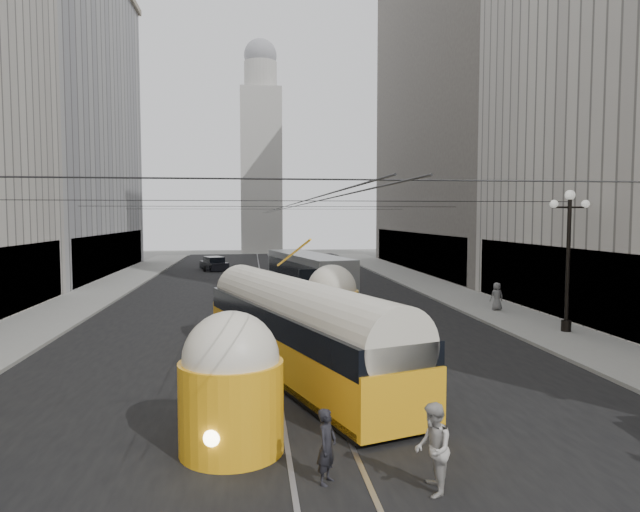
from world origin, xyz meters
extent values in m
cube|color=black|center=(0.00, 32.50, 0.00)|extent=(20.00, 85.00, 0.02)
cube|color=gray|center=(-12.00, 36.00, 0.07)|extent=(4.00, 72.00, 0.15)
cube|color=gray|center=(12.00, 36.00, 0.07)|extent=(4.00, 72.00, 0.15)
cube|color=gray|center=(-0.75, 32.50, 0.00)|extent=(0.12, 85.00, 0.04)
cube|color=gray|center=(0.75, 32.50, 0.00)|extent=(0.12, 85.00, 0.04)
cube|color=black|center=(-14.05, 24.00, 2.00)|extent=(0.10, 18.00, 3.60)
cube|color=#999999|center=(-20.00, 48.00, 14.00)|extent=(12.00, 28.00, 28.00)
cube|color=black|center=(-14.05, 48.00, 2.00)|extent=(0.10, 25.20, 3.60)
cube|color=black|center=(14.05, 22.00, 2.00)|extent=(0.10, 18.00, 3.60)
cube|color=#514C47|center=(20.00, 48.00, 16.00)|extent=(12.00, 32.00, 32.00)
cube|color=black|center=(14.05, 48.00, 2.00)|extent=(0.10, 28.80, 3.60)
cube|color=#B2AFA8|center=(0.00, 80.00, 12.00)|extent=(6.00, 6.00, 24.00)
cylinder|color=#B2AFA8|center=(0.00, 80.00, 26.00)|extent=(4.80, 4.80, 4.00)
sphere|color=gray|center=(0.00, 80.00, 28.96)|extent=(4.80, 4.80, 4.80)
cylinder|color=black|center=(12.60, 18.00, 3.15)|extent=(0.18, 0.18, 6.00)
cylinder|color=black|center=(12.60, 18.00, 0.40)|extent=(0.44, 0.44, 0.50)
cylinder|color=black|center=(12.60, 18.00, 5.75)|extent=(1.60, 0.08, 0.08)
sphere|color=white|center=(12.60, 18.00, 6.30)|extent=(0.44, 0.44, 0.44)
sphere|color=white|center=(11.85, 18.00, 5.90)|extent=(0.36, 0.36, 0.36)
sphere|color=white|center=(13.35, 18.00, 5.90)|extent=(0.36, 0.36, 0.36)
cylinder|color=black|center=(0.00, 4.00, 6.00)|extent=(25.00, 0.03, 0.03)
cylinder|color=black|center=(0.00, 18.00, 6.00)|extent=(25.00, 0.03, 0.03)
cylinder|color=black|center=(0.00, 32.00, 6.00)|extent=(25.00, 0.03, 0.03)
cylinder|color=black|center=(0.00, 46.00, 6.00)|extent=(25.00, 0.03, 0.03)
cylinder|color=black|center=(0.00, 36.00, 5.80)|extent=(0.03, 72.00, 0.03)
cylinder|color=black|center=(0.40, 36.00, 5.80)|extent=(0.03, 72.00, 0.03)
cube|color=#FBAB15|center=(-0.03, 12.72, 0.96)|extent=(6.29, 12.83, 1.55)
cube|color=black|center=(-0.03, 12.72, 0.23)|extent=(6.17, 12.47, 0.27)
cube|color=black|center=(-0.03, 12.72, 1.96)|extent=(6.25, 12.66, 0.77)
cylinder|color=silver|center=(-0.03, 12.72, 2.23)|extent=(5.97, 12.56, 2.09)
cylinder|color=#FBAB15|center=(-2.02, 6.77, 1.05)|extent=(2.37, 2.37, 2.09)
sphere|color=silver|center=(-2.02, 6.77, 2.14)|extent=(2.18, 2.18, 2.18)
cylinder|color=#FBAB15|center=(1.96, 18.66, 1.05)|extent=(2.37, 2.37, 2.09)
sphere|color=silver|center=(1.96, 18.66, 2.14)|extent=(2.18, 2.18, 2.18)
sphere|color=#FFF2BF|center=(-2.38, 5.68, 0.77)|extent=(0.36, 0.36, 0.36)
cube|color=#96999B|center=(2.07, 30.43, 1.48)|extent=(4.74, 11.72, 2.87)
cube|color=black|center=(2.07, 30.43, 1.96)|extent=(4.68, 11.33, 1.05)
cube|color=black|center=(2.07, 24.74, 1.82)|extent=(2.17, 0.56, 1.34)
cylinder|color=black|center=(0.88, 26.59, 0.48)|extent=(0.30, 0.96, 0.96)
cylinder|color=black|center=(3.27, 26.59, 0.48)|extent=(0.30, 0.96, 0.96)
cylinder|color=black|center=(0.88, 34.27, 0.48)|extent=(0.30, 0.96, 0.96)
cylinder|color=black|center=(3.27, 34.27, 0.48)|extent=(0.30, 0.96, 0.96)
cube|color=white|center=(3.61, 42.01, 0.52)|extent=(3.10, 5.22, 0.87)
cube|color=black|center=(3.61, 42.01, 1.13)|extent=(2.35, 3.02, 0.82)
cylinder|color=black|center=(2.70, 40.35, 0.35)|extent=(0.22, 0.69, 0.69)
cylinder|color=black|center=(4.51, 40.35, 0.35)|extent=(0.22, 0.69, 0.69)
cylinder|color=black|center=(2.70, 43.67, 0.35)|extent=(0.22, 0.69, 0.69)
cylinder|color=black|center=(4.51, 43.67, 0.35)|extent=(0.22, 0.69, 0.69)
cube|color=black|center=(-5.25, 51.19, 0.46)|extent=(3.14, 4.62, 0.76)
cube|color=black|center=(-5.25, 51.19, 0.99)|extent=(2.27, 2.75, 0.72)
cylinder|color=black|center=(-6.04, 49.74, 0.30)|extent=(0.22, 0.61, 0.61)
cylinder|color=black|center=(-4.45, 49.74, 0.30)|extent=(0.22, 0.61, 0.61)
cylinder|color=black|center=(-6.04, 52.65, 0.30)|extent=(0.22, 0.61, 0.61)
cylinder|color=black|center=(-4.45, 52.65, 0.30)|extent=(0.22, 0.61, 0.61)
imported|color=black|center=(-0.07, 5.00, 0.76)|extent=(0.60, 0.66, 1.52)
imported|color=#B1ADA5|center=(1.90, 4.34, 0.89)|extent=(0.84, 0.98, 1.77)
imported|color=slate|center=(11.96, 23.94, 0.92)|extent=(0.78, 0.51, 1.54)
camera|label=1|loc=(-1.53, -5.99, 5.35)|focal=32.00mm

